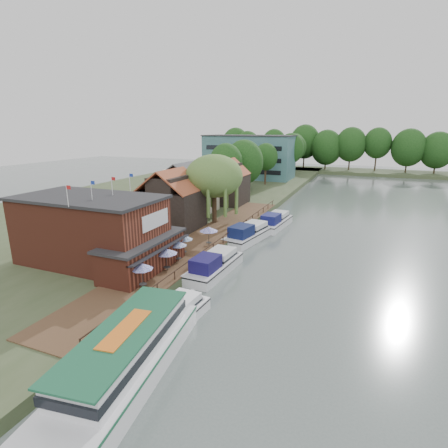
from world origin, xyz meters
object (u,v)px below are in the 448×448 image
at_px(cottage_c, 227,182).
at_px(umbrella_4, 209,236).
at_px(cruiser_1, 214,262).
at_px(pub, 106,231).
at_px(umbrella_3, 184,245).
at_px(hotel_block, 249,156).
at_px(cruiser_0, 170,315).
at_px(cruiser_2, 249,232).
at_px(cottage_a, 172,199).
at_px(umbrella_2, 178,251).
at_px(cruiser_3, 275,219).
at_px(swan, 140,329).
at_px(tour_boat, 121,360).
at_px(willow, 214,189).
at_px(umbrella_1, 167,260).
at_px(cottage_b, 186,187).
at_px(umbrella_0, 142,276).

distance_m(cottage_c, umbrella_4, 25.82).
bearing_deg(cruiser_1, pub, -155.54).
distance_m(pub, umbrella_3, 8.52).
distance_m(hotel_block, cruiser_0, 80.58).
height_order(cruiser_0, cruiser_2, cruiser_2).
height_order(cottage_a, umbrella_4, cottage_a).
height_order(umbrella_2, cruiser_3, umbrella_2).
bearing_deg(pub, swan, -40.21).
bearing_deg(tour_boat, hotel_block, 95.85).
xyz_separation_m(willow, umbrella_2, (3.18, -16.75, -3.93)).
bearing_deg(umbrella_1, cottage_a, 118.67).
xyz_separation_m(pub, cruiser_2, (10.30, 16.31, -3.33)).
height_order(cottage_b, umbrella_4, cottage_b).
bearing_deg(cottage_b, umbrella_0, -69.09).
bearing_deg(umbrella_3, hotel_block, 102.19).
height_order(cruiser_2, cruiser_3, cruiser_2).
bearing_deg(cottage_a, umbrella_2, -56.84).
height_order(hotel_block, cottage_c, hotel_block).
distance_m(umbrella_3, umbrella_4, 4.28).
bearing_deg(swan, umbrella_4, 97.60).
relative_size(willow, cruiser_1, 1.01).
bearing_deg(willow, umbrella_2, -79.26).
distance_m(cottage_c, umbrella_3, 29.44).
xyz_separation_m(cottage_c, cruiser_0, (11.75, -40.90, -4.10)).
bearing_deg(cottage_a, willow, 48.01).
height_order(umbrella_4, cruiser_0, umbrella_4).
distance_m(cruiser_1, cruiser_2, 12.13).
bearing_deg(willow, hotel_block, 102.71).
bearing_deg(cottage_c, tour_boat, -75.54).
distance_m(cruiser_1, swan, 12.55).
height_order(hotel_block, willow, hotel_block).
bearing_deg(umbrella_3, umbrella_4, 72.86).
bearing_deg(tour_boat, willow, 97.01).
bearing_deg(tour_boat, cruiser_1, 87.86).
relative_size(umbrella_0, umbrella_3, 1.00).
xyz_separation_m(umbrella_1, cruiser_2, (3.44, 15.68, -0.97)).
bearing_deg(umbrella_2, pub, -154.05).
bearing_deg(cottage_c, cruiser_2, -59.79).
xyz_separation_m(cottage_a, umbrella_4, (8.45, -5.55, -2.96)).
bearing_deg(hotel_block, cottage_b, -85.03).
distance_m(hotel_block, cottage_a, 56.47).
height_order(hotel_block, cottage_a, hotel_block).
xyz_separation_m(cottage_b, swan, (13.81, -33.30, -5.03)).
bearing_deg(pub, cruiser_0, -30.41).
bearing_deg(cottage_b, umbrella_4, -53.64).
height_order(pub, umbrella_4, pub).
bearing_deg(umbrella_4, umbrella_0, -92.19).
bearing_deg(cottage_a, cottage_b, 106.70).
bearing_deg(cruiser_0, cottage_b, 119.57).
bearing_deg(willow, swan, -77.42).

